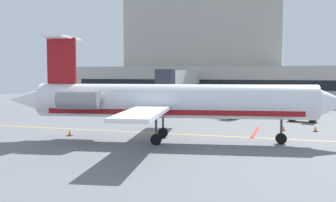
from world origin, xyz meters
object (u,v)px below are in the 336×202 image
Objects in this scene: baggage_tug at (306,114)px; belt_loader at (65,104)px; pushback_tractor at (228,111)px; fuel_tank at (251,100)px; regional_jet at (167,101)px.

baggage_tug reaches higher than belt_loader.
belt_loader is (-26.57, 5.03, -0.06)m from pushback_tractor.
fuel_tank reaches higher than belt_loader.
fuel_tank is (-7.89, 15.14, 0.45)m from baggage_tug.
pushback_tractor is 14.52m from fuel_tank.
pushback_tractor is 0.55× the size of fuel_tank.
pushback_tractor is at bearing 82.70° from regional_jet.
baggage_tug is (11.80, 17.52, -2.48)m from regional_jet.
fuel_tank reaches higher than baggage_tug.
belt_loader is at bearing 136.17° from regional_jet.
pushback_tractor is at bearing 175.68° from baggage_tug.
baggage_tug is 17.08m from fuel_tank.
regional_jet is at bearing -123.97° from baggage_tug.
baggage_tug is at bearing -62.49° from fuel_tank.
regional_jet is at bearing -43.83° from belt_loader.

